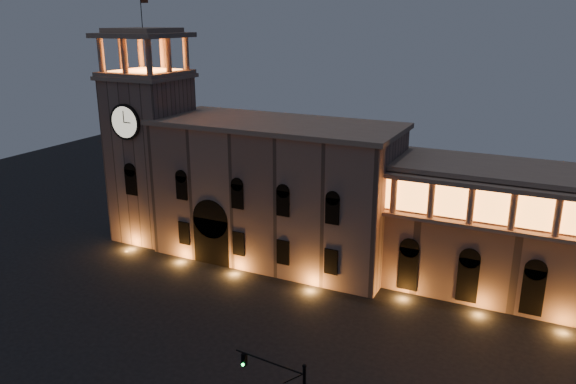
# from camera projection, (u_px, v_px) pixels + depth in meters

# --- Properties ---
(ground) EXTENTS (160.00, 160.00, 0.00)m
(ground) POSITION_uv_depth(u_px,v_px,m) (190.00, 343.00, 53.48)
(ground) COLOR black
(ground) RESTS_ON ground
(government_building) EXTENTS (30.80, 12.80, 17.60)m
(government_building) POSITION_uv_depth(u_px,v_px,m) (275.00, 191.00, 70.58)
(government_building) COLOR #89685A
(government_building) RESTS_ON ground
(clock_tower) EXTENTS (9.80, 9.80, 32.40)m
(clock_tower) POSITION_uv_depth(u_px,v_px,m) (151.00, 149.00, 76.32)
(clock_tower) COLOR #89685A
(clock_tower) RESTS_ON ground
(colonnade_wing) EXTENTS (40.60, 11.50, 14.50)m
(colonnade_wing) POSITION_uv_depth(u_px,v_px,m) (574.00, 241.00, 58.53)
(colonnade_wing) COLOR #846354
(colonnade_wing) RESTS_ON ground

